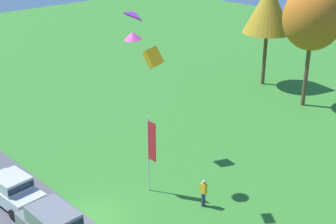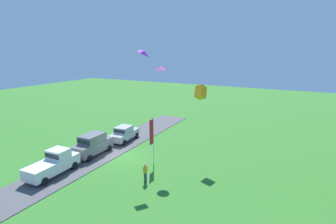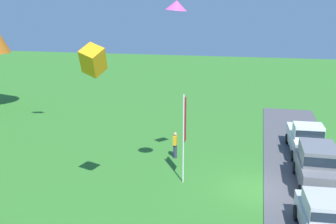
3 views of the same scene
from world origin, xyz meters
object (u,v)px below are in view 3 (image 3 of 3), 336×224
object	(u,v)px
car_sedan_far_end	(326,218)
car_suv_near_entrance	(317,165)
kite_box_topmost	(93,60)
flag_banner	(184,126)
kite_delta_high_right	(176,5)
person_on_lawn	(175,145)
car_pickup_by_flagpole	(306,138)

from	to	relation	value
car_sedan_far_end	car_suv_near_entrance	bearing A→B (deg)	-3.22
kite_box_topmost	flag_banner	bearing A→B (deg)	-43.85
flag_banner	kite_delta_high_right	distance (m)	6.44
flag_banner	kite_delta_high_right	bearing A→B (deg)	174.76
flag_banner	car_suv_near_entrance	bearing A→B (deg)	-84.05
car_sedan_far_end	kite_box_topmost	world-z (taller)	kite_box_topmost
kite_delta_high_right	kite_box_topmost	xyz separation A→B (m)	(-2.09, 3.33, -2.37)
person_on_lawn	flag_banner	bearing A→B (deg)	-159.68
car_pickup_by_flagpole	kite_delta_high_right	bearing A→B (deg)	135.80
person_on_lawn	kite_box_topmost	bearing A→B (deg)	161.45
kite_delta_high_right	kite_box_topmost	world-z (taller)	kite_delta_high_right
kite_delta_high_right	kite_box_topmost	size ratio (longest dim) A/B	0.87
car_sedan_far_end	kite_delta_high_right	world-z (taller)	kite_delta_high_right
car_suv_near_entrance	kite_delta_high_right	distance (m)	11.02
person_on_lawn	flag_banner	size ratio (longest dim) A/B	0.35
flag_banner	person_on_lawn	bearing A→B (deg)	20.32
person_on_lawn	kite_delta_high_right	size ratio (longest dim) A/B	1.69
car_suv_near_entrance	kite_delta_high_right	bearing A→B (deg)	107.52
car_sedan_far_end	person_on_lawn	bearing A→B (deg)	45.78
car_sedan_far_end	kite_delta_high_right	distance (m)	11.19
car_sedan_far_end	flag_banner	xyz separation A→B (m)	(4.48, 6.71, 2.08)
car_pickup_by_flagpole	person_on_lawn	world-z (taller)	car_pickup_by_flagpole
car_suv_near_entrance	car_pickup_by_flagpole	distance (m)	5.03
car_suv_near_entrance	kite_box_topmost	world-z (taller)	kite_box_topmost
car_sedan_far_end	kite_delta_high_right	bearing A→B (deg)	66.64
car_sedan_far_end	kite_delta_high_right	size ratio (longest dim) A/B	4.47
flag_banner	kite_delta_high_right	xyz separation A→B (m)	(-1.52, 0.14, 6.26)
person_on_lawn	kite_delta_high_right	world-z (taller)	kite_delta_high_right
flag_banner	kite_box_topmost	distance (m)	6.34
car_sedan_far_end	kite_delta_high_right	xyz separation A→B (m)	(2.96, 6.85, 8.34)
car_sedan_far_end	person_on_lawn	world-z (taller)	car_sedan_far_end
car_suv_near_entrance	kite_box_topmost	size ratio (longest dim) A/B	3.97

